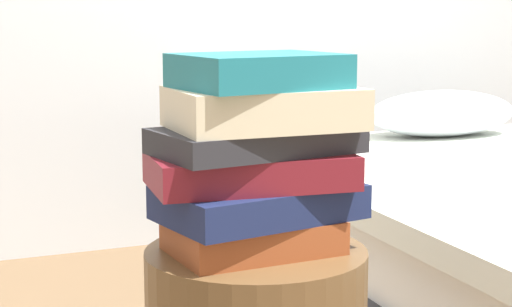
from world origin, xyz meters
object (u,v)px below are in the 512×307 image
Objects in this scene: book_cream at (264,108)px; book_teal at (260,71)px; book_navy at (258,201)px; book_maroon at (250,170)px; book_charcoal at (258,140)px; book_rust at (253,236)px.

book_teal is at bearing -165.49° from book_cream.
book_navy is 0.20m from book_teal.
book_navy is 0.05m from book_maroon.
book_maroon is 1.31× the size of book_teal.
book_navy is 0.09m from book_charcoal.
book_maroon is at bearing 178.77° from book_charcoal.
book_cream is (0.00, -0.01, 0.14)m from book_navy.
book_rust is 0.84× the size of book_navy.
book_charcoal is at bearing 116.77° from book_cream.
book_maroon is 1.00× the size of book_charcoal.
book_cream is at bearing -20.99° from book_maroon.
book_teal is (-0.00, -0.01, 0.20)m from book_navy.
book_charcoal is 1.10× the size of book_cream.
book_rust is 0.19m from book_cream.
book_rust is at bearing 176.78° from book_cream.
book_teal is (0.01, -0.01, 0.15)m from book_maroon.
book_rust is 0.82× the size of book_charcoal.
book_maroon is 1.10× the size of book_cream.
book_cream reaches higher than book_rust.
book_charcoal is at bearing 37.77° from book_rust.
book_teal is (0.01, -0.00, 0.25)m from book_rust.
book_navy reaches higher than book_rust.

